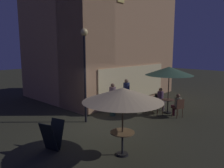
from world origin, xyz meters
name	(u,v)px	position (x,y,z in m)	size (l,w,h in m)	color
ground_plane	(92,127)	(0.00, 0.00, 0.00)	(60.00, 60.00, 0.00)	#2D2D20
cafe_building	(99,35)	(3.86, 3.67, 4.24)	(8.99, 7.09, 8.50)	tan
street_lamp_near_corner	(85,58)	(0.24, 0.72, 2.95)	(0.32, 0.32, 4.25)	black
menu_sandwich_board	(52,135)	(-2.37, -0.66, 0.51)	(0.80, 0.71, 0.99)	black
cafe_table_0	(168,104)	(4.14, -1.33, 0.51)	(0.65, 0.65, 0.74)	black
cafe_table_1	(122,138)	(-1.04, -2.60, 0.58)	(0.77, 0.77, 0.78)	black
patio_umbrella_0	(169,71)	(4.14, -1.33, 2.23)	(2.46, 2.46, 2.46)	black
patio_umbrella_1	(123,95)	(-1.04, -2.60, 1.97)	(2.51, 2.51, 2.19)	black
cafe_chair_0	(159,100)	(4.47, -0.61, 0.53)	(0.58, 0.58, 0.86)	black
cafe_chair_1	(156,105)	(3.38, -1.09, 0.54)	(0.55, 0.55, 0.88)	#4D3220
cafe_chair_2	(179,106)	(3.78, -2.13, 0.58)	(0.56, 0.56, 0.95)	brown
patron_seated_0	(161,98)	(4.41, -0.74, 0.70)	(0.45, 0.52, 1.23)	gray
patron_seated_1	(177,104)	(3.84, -1.99, 0.67)	(0.45, 0.52, 1.18)	#431620
patron_standing_2	(113,100)	(1.81, 0.50, 0.84)	(0.34, 0.34, 1.66)	#344D37
patron_standing_3	(126,95)	(2.98, 0.56, 0.89)	(0.35, 0.35, 1.76)	black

